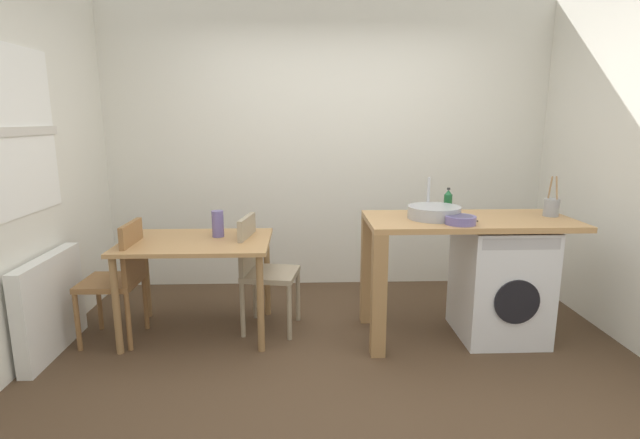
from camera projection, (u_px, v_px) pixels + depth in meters
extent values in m
plane|color=#4C3826|center=(341.00, 367.00, 3.22)|extent=(5.46, 5.46, 0.00)
cube|color=silver|center=(327.00, 148.00, 4.65)|extent=(4.60, 0.10, 2.70)
cube|color=white|center=(17.00, 131.00, 3.12)|extent=(0.01, 0.90, 1.10)
cube|color=beige|center=(19.00, 131.00, 3.12)|extent=(0.02, 0.96, 0.06)
cube|color=white|center=(51.00, 305.00, 3.36)|extent=(0.10, 0.80, 0.70)
cube|color=tan|center=(196.00, 242.00, 3.60)|extent=(1.10, 0.76, 0.03)
cylinder|color=#977045|center=(116.00, 306.00, 3.34)|extent=(0.05, 0.05, 0.71)
cylinder|color=#977045|center=(261.00, 304.00, 3.37)|extent=(0.05, 0.05, 0.71)
cylinder|color=#977045|center=(146.00, 276.00, 3.98)|extent=(0.05, 0.05, 0.71)
cylinder|color=#977045|center=(267.00, 274.00, 4.02)|extent=(0.05, 0.05, 0.71)
cube|color=olive|center=(110.00, 282.00, 3.54)|extent=(0.41, 0.41, 0.04)
cube|color=olive|center=(133.00, 253.00, 3.49)|extent=(0.04, 0.38, 0.45)
cylinder|color=olive|center=(77.00, 321.00, 3.40)|extent=(0.04, 0.04, 0.45)
cylinder|color=olive|center=(99.00, 302.00, 3.76)|extent=(0.04, 0.04, 0.45)
cylinder|color=olive|center=(128.00, 321.00, 3.41)|extent=(0.04, 0.04, 0.45)
cylinder|color=olive|center=(146.00, 302.00, 3.76)|extent=(0.04, 0.04, 0.45)
cube|color=gray|center=(271.00, 274.00, 3.73)|extent=(0.46, 0.46, 0.04)
cube|color=gray|center=(247.00, 245.00, 3.70)|extent=(0.10, 0.38, 0.45)
cylinder|color=gray|center=(298.00, 294.00, 3.92)|extent=(0.04, 0.04, 0.45)
cylinder|color=gray|center=(289.00, 311.00, 3.57)|extent=(0.04, 0.04, 0.45)
cylinder|color=gray|center=(255.00, 292.00, 3.97)|extent=(0.04, 0.04, 0.45)
cylinder|color=gray|center=(243.00, 309.00, 3.62)|extent=(0.04, 0.04, 0.45)
cube|color=tan|center=(469.00, 221.00, 3.51)|extent=(1.50, 0.68, 0.04)
cube|color=#A07749|center=(379.00, 296.00, 3.29)|extent=(0.10, 0.10, 0.88)
cube|color=#A07749|center=(367.00, 270.00, 3.86)|extent=(0.10, 0.10, 0.88)
cube|color=silver|center=(500.00, 281.00, 3.61)|extent=(0.60, 0.60, 0.86)
cylinder|color=black|center=(517.00, 302.00, 3.32)|extent=(0.32, 0.02, 0.32)
cube|color=#B2B2B7|center=(522.00, 244.00, 3.25)|extent=(0.54, 0.01, 0.08)
cylinder|color=#9EA0A5|center=(434.00, 212.00, 3.48)|extent=(0.38, 0.38, 0.09)
cylinder|color=#B2B2B7|center=(428.00, 196.00, 3.64)|extent=(0.02, 0.02, 0.28)
cylinder|color=#19592D|center=(448.00, 203.00, 3.72)|extent=(0.06, 0.06, 0.14)
cone|color=#19592D|center=(448.00, 192.00, 3.70)|extent=(0.06, 0.06, 0.04)
cylinder|color=#262626|center=(449.00, 189.00, 3.70)|extent=(0.03, 0.03, 0.02)
cylinder|color=slate|center=(460.00, 220.00, 3.30)|extent=(0.21, 0.21, 0.06)
cylinder|color=#3D375B|center=(461.00, 218.00, 3.29)|extent=(0.17, 0.17, 0.03)
cylinder|color=gray|center=(551.00, 208.00, 3.56)|extent=(0.11, 0.11, 0.13)
cylinder|color=#99724C|center=(550.00, 188.00, 3.54)|extent=(0.01, 0.04, 0.18)
cylinder|color=#99724C|center=(557.00, 188.00, 3.52)|extent=(0.01, 0.05, 0.18)
cylinder|color=slate|center=(218.00, 224.00, 3.68)|extent=(0.09, 0.09, 0.20)
cube|color=#B2B2B7|center=(467.00, 220.00, 3.40)|extent=(0.15, 0.06, 0.01)
cube|color=#262628|center=(467.00, 220.00, 3.40)|extent=(0.15, 0.06, 0.01)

